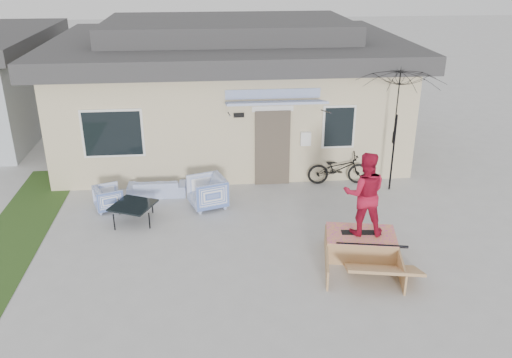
{
  "coord_description": "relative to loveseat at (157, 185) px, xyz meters",
  "views": [
    {
      "loc": [
        -0.73,
        -9.02,
        5.95
      ],
      "look_at": [
        0.3,
        1.8,
        1.3
      ],
      "focal_mm": 37.3,
      "sensor_mm": 36.0,
      "label": 1
    }
  ],
  "objects": [
    {
      "name": "patio_umbrella",
      "position": [
        6.27,
        -0.22,
        1.45
      ],
      "size": [
        2.38,
        2.22,
        2.2
      ],
      "color": "black",
      "rests_on": "ground"
    },
    {
      "name": "loveseat",
      "position": [
        0.0,
        0.0,
        0.0
      ],
      "size": [
        1.53,
        0.46,
        0.59
      ],
      "primitive_type": "imported",
      "rotation": [
        0.0,
        0.0,
        3.13
      ],
      "color": "#4363BE",
      "rests_on": "ground"
    },
    {
      "name": "skater",
      "position": [
        4.54,
        -3.4,
        1.13
      ],
      "size": [
        0.97,
        0.81,
        1.8
      ],
      "primitive_type": "imported",
      "rotation": [
        0.0,
        0.0,
        2.99
      ],
      "color": "#AA132F",
      "rests_on": "skateboard"
    },
    {
      "name": "house",
      "position": [
        2.13,
        3.99,
        1.64
      ],
      "size": [
        10.8,
        8.49,
        4.1
      ],
      "color": "#CBBA8F",
      "rests_on": "ground"
    },
    {
      "name": "grass_strip",
      "position": [
        -3.07,
        -2.0,
        -0.29
      ],
      "size": [
        1.4,
        8.0,
        0.01
      ],
      "primitive_type": "cube",
      "color": "#254219",
      "rests_on": "ground"
    },
    {
      "name": "ground",
      "position": [
        2.13,
        -4.0,
        -0.3
      ],
      "size": [
        90.0,
        90.0,
        0.0
      ],
      "primitive_type": "plane",
      "color": "#ACACAC",
      "rests_on": "ground"
    },
    {
      "name": "coffee_table",
      "position": [
        -0.44,
        -1.47,
        -0.08
      ],
      "size": [
        1.19,
        1.19,
        0.44
      ],
      "primitive_type": "cube",
      "rotation": [
        0.0,
        0.0,
        -0.42
      ],
      "color": "black",
      "rests_on": "ground"
    },
    {
      "name": "armchair_right",
      "position": [
        1.32,
        -0.82,
        0.14
      ],
      "size": [
        1.02,
        1.05,
        0.87
      ],
      "primitive_type": "imported",
      "rotation": [
        0.0,
        0.0,
        -1.26
      ],
      "color": "#4363BE",
      "rests_on": "ground"
    },
    {
      "name": "armchair_left",
      "position": [
        -1.14,
        -0.73,
        0.03
      ],
      "size": [
        0.79,
        0.81,
        0.66
      ],
      "primitive_type": "imported",
      "rotation": [
        0.0,
        0.0,
        1.93
      ],
      "color": "#4363BE",
      "rests_on": "ground"
    },
    {
      "name": "skateboard",
      "position": [
        4.54,
        -3.4,
        0.21
      ],
      "size": [
        0.84,
        0.29,
        0.05
      ],
      "primitive_type": "cube",
      "rotation": [
        0.0,
        0.0,
        -0.1
      ],
      "color": "black",
      "rests_on": "skate_ramp"
    },
    {
      "name": "bicycle",
      "position": [
        4.95,
        0.3,
        0.25
      ],
      "size": [
        1.72,
        0.66,
        1.09
      ],
      "primitive_type": "imported",
      "rotation": [
        0.0,
        0.0,
        1.53
      ],
      "color": "black",
      "rests_on": "ground"
    },
    {
      "name": "skate_ramp",
      "position": [
        4.54,
        -3.45,
        -0.06
      ],
      "size": [
        1.79,
        2.17,
        0.48
      ],
      "primitive_type": null,
      "rotation": [
        0.0,
        0.0,
        -0.19
      ],
      "color": "tan",
      "rests_on": "ground"
    }
  ]
}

